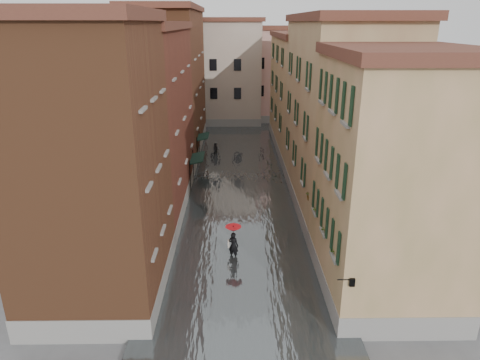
{
  "coord_description": "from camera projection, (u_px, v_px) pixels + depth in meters",
  "views": [
    {
      "loc": [
        -0.41,
        -20.84,
        12.95
      ],
      "look_at": [
        -0.05,
        6.02,
        3.0
      ],
      "focal_mm": 32.0,
      "sensor_mm": 36.0,
      "label": 1
    }
  ],
  "objects": [
    {
      "name": "building_right_near",
      "position": [
        391.0,
        184.0,
        20.26
      ],
      "size": [
        6.0,
        8.0,
        11.5
      ],
      "primitive_type": "cube",
      "color": "olive",
      "rests_on": "ground"
    },
    {
      "name": "building_end_pink",
      "position": [
        280.0,
        75.0,
        59.54
      ],
      "size": [
        10.0,
        9.0,
        12.0
      ],
      "primitive_type": "cube",
      "color": "tan",
      "rests_on": "ground"
    },
    {
      "name": "building_left_mid",
      "position": [
        141.0,
        123.0,
        30.22
      ],
      "size": [
        6.0,
        14.0,
        12.5
      ],
      "primitive_type": "cube",
      "color": "maroon",
      "rests_on": "ground"
    },
    {
      "name": "building_right_mid",
      "position": [
        339.0,
        119.0,
        30.31
      ],
      "size": [
        6.0,
        14.0,
        13.0
      ],
      "primitive_type": "cube",
      "color": "tan",
      "rests_on": "ground"
    },
    {
      "name": "pedestrian_far",
      "position": [
        216.0,
        150.0,
        43.54
      ],
      "size": [
        0.76,
        0.64,
        1.41
      ],
      "primitive_type": "imported",
      "rotation": [
        0.0,
        0.0,
        -0.16
      ],
      "color": "black",
      "rests_on": "ground"
    },
    {
      "name": "building_right_far",
      "position": [
        305.0,
        95.0,
        44.64
      ],
      "size": [
        6.0,
        16.0,
        11.5
      ],
      "primitive_type": "cube",
      "color": "olive",
      "rests_on": "ground"
    },
    {
      "name": "window_planters",
      "position": [
        322.0,
        215.0,
        22.2
      ],
      "size": [
        0.59,
        7.68,
        0.84
      ],
      "color": "brown",
      "rests_on": "ground"
    },
    {
      "name": "awning_far",
      "position": [
        203.0,
        137.0,
        41.39
      ],
      "size": [
        1.09,
        2.7,
        2.8
      ],
      "color": "black",
      "rests_on": "ground"
    },
    {
      "name": "wall_lantern",
      "position": [
        351.0,
        282.0,
        17.42
      ],
      "size": [
        0.71,
        0.22,
        0.35
      ],
      "color": "black",
      "rests_on": "ground"
    },
    {
      "name": "building_left_near",
      "position": [
        93.0,
        170.0,
        19.82
      ],
      "size": [
        6.0,
        8.0,
        13.0
      ],
      "primitive_type": "cube",
      "color": "brown",
      "rests_on": "ground"
    },
    {
      "name": "pedestrian_main",
      "position": [
        233.0,
        239.0,
        24.49
      ],
      "size": [
        0.94,
        0.94,
        2.06
      ],
      "color": "black",
      "rests_on": "ground"
    },
    {
      "name": "awning_near",
      "position": [
        197.0,
        159.0,
        34.9
      ],
      "size": [
        1.09,
        2.98,
        2.8
      ],
      "color": "black",
      "rests_on": "ground"
    },
    {
      "name": "building_end_cream",
      "position": [
        215.0,
        73.0,
        57.38
      ],
      "size": [
        12.0,
        9.0,
        13.0
      ],
      "primitive_type": "cube",
      "color": "#BAA793",
      "rests_on": "ground"
    },
    {
      "name": "building_left_far",
      "position": [
        170.0,
        83.0,
        44.03
      ],
      "size": [
        6.0,
        16.0,
        14.0
      ],
      "primitive_type": "cube",
      "color": "brown",
      "rests_on": "ground"
    },
    {
      "name": "ground",
      "position": [
        242.0,
        267.0,
        24.04
      ],
      "size": [
        120.0,
        120.0,
        0.0
      ],
      "primitive_type": "plane",
      "color": "#545557",
      "rests_on": "ground"
    },
    {
      "name": "floodwater",
      "position": [
        240.0,
        184.0,
        36.2
      ],
      "size": [
        10.0,
        60.0,
        0.2
      ],
      "primitive_type": "cube",
      "color": "#4B5154",
      "rests_on": "ground"
    }
  ]
}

